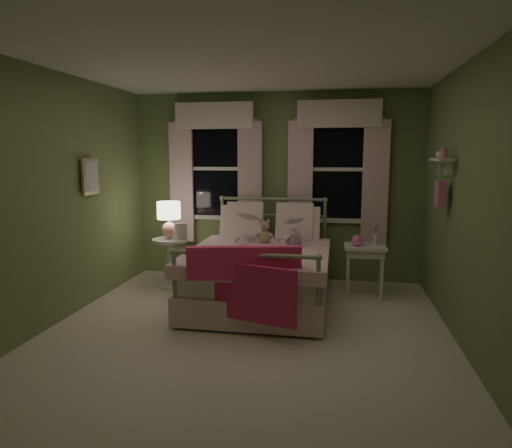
% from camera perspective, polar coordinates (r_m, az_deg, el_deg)
% --- Properties ---
extents(room_shell, '(4.20, 4.20, 4.20)m').
position_cam_1_polar(room_shell, '(4.35, -1.24, 2.73)').
color(room_shell, white).
rests_on(room_shell, ground).
extents(bed, '(1.58, 2.04, 1.18)m').
position_cam_1_polar(bed, '(5.43, 0.65, -5.88)').
color(bed, white).
rests_on(bed, ground).
extents(pink_throw, '(1.10, 0.42, 0.71)m').
position_cam_1_polar(pink_throw, '(4.40, -1.56, -6.36)').
color(pink_throw, '#FF3177').
rests_on(pink_throw, bed).
extents(child_left, '(0.32, 0.23, 0.81)m').
position_cam_1_polar(child_left, '(5.78, -1.39, 0.96)').
color(child_left, '#F7D1DD').
rests_on(child_left, bed).
extents(child_right, '(0.44, 0.38, 0.78)m').
position_cam_1_polar(child_right, '(5.69, 4.14, 0.67)').
color(child_right, '#F7D1DD').
rests_on(child_right, bed).
extents(book_left, '(0.23, 0.17, 0.26)m').
position_cam_1_polar(book_left, '(5.53, -1.91, 0.50)').
color(book_left, beige).
rests_on(book_left, child_left).
extents(book_right, '(0.22, 0.18, 0.26)m').
position_cam_1_polar(book_right, '(5.45, 3.86, -0.09)').
color(book_right, beige).
rests_on(book_right, child_right).
extents(teddy_bear, '(0.22, 0.17, 0.30)m').
position_cam_1_polar(teddy_bear, '(5.60, 1.10, -1.17)').
color(teddy_bear, tan).
rests_on(teddy_bear, bed).
extents(nightstand_left, '(0.46, 0.46, 0.65)m').
position_cam_1_polar(nightstand_left, '(6.15, -10.69, -3.95)').
color(nightstand_left, white).
rests_on(nightstand_left, ground).
extents(table_lamp, '(0.31, 0.31, 0.47)m').
position_cam_1_polar(table_lamp, '(6.06, -10.83, 1.00)').
color(table_lamp, '#E29485').
rests_on(table_lamp, nightstand_left).
extents(book_nightstand, '(0.20, 0.25, 0.02)m').
position_cam_1_polar(book_nightstand, '(6.00, -10.13, -1.93)').
color(book_nightstand, beige).
rests_on(book_nightstand, nightstand_left).
extents(nightstand_right, '(0.50, 0.40, 0.64)m').
position_cam_1_polar(nightstand_right, '(5.76, 13.47, -3.59)').
color(nightstand_right, white).
rests_on(nightstand_right, ground).
extents(pink_toy, '(0.14, 0.20, 0.14)m').
position_cam_1_polar(pink_toy, '(5.71, 12.53, -2.02)').
color(pink_toy, pink).
rests_on(pink_toy, nightstand_right).
extents(bud_vase, '(0.06, 0.06, 0.28)m').
position_cam_1_polar(bud_vase, '(5.77, 14.71, -1.18)').
color(bud_vase, white).
rests_on(bud_vase, nightstand_right).
extents(window_left, '(1.34, 0.13, 1.96)m').
position_cam_1_polar(window_left, '(6.50, -5.11, 7.54)').
color(window_left, black).
rests_on(window_left, room_shell).
extents(window_right, '(1.34, 0.13, 1.96)m').
position_cam_1_polar(window_right, '(6.27, 10.18, 7.39)').
color(window_right, black).
rests_on(window_right, room_shell).
extents(wall_shelf, '(0.15, 0.50, 0.60)m').
position_cam_1_polar(wall_shelf, '(5.06, 22.14, 5.48)').
color(wall_shelf, white).
rests_on(wall_shelf, room_shell).
extents(framed_picture, '(0.03, 0.32, 0.42)m').
position_cam_1_polar(framed_picture, '(5.60, -19.99, 5.60)').
color(framed_picture, beige).
rests_on(framed_picture, room_shell).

